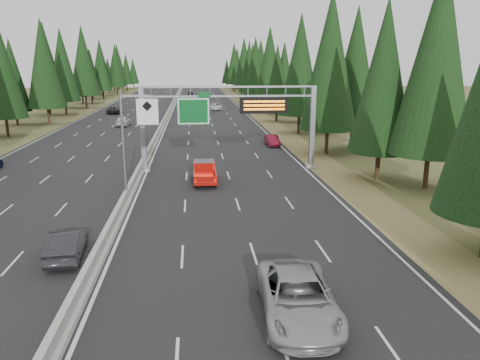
% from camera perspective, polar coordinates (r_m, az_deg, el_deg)
% --- Properties ---
extents(road, '(32.00, 260.00, 0.08)m').
position_cam_1_polar(road, '(89.07, -8.91, 7.50)').
color(road, black).
rests_on(road, ground).
extents(shoulder_right, '(3.60, 260.00, 0.06)m').
position_cam_1_polar(shoulder_right, '(89.84, 2.60, 7.70)').
color(shoulder_right, olive).
rests_on(shoulder_right, ground).
extents(shoulder_left, '(3.60, 260.00, 0.06)m').
position_cam_1_polar(shoulder_left, '(91.81, -20.15, 7.00)').
color(shoulder_left, '#4E5226').
rests_on(shoulder_left, ground).
extents(median_barrier, '(0.70, 260.00, 0.85)m').
position_cam_1_polar(median_barrier, '(89.03, -8.91, 7.74)').
color(median_barrier, gray).
rests_on(median_barrier, road).
extents(sign_gantry, '(16.75, 0.98, 7.80)m').
position_cam_1_polar(sign_gantry, '(43.68, -0.49, 7.98)').
color(sign_gantry, slate).
rests_on(sign_gantry, road).
extents(hov_sign_pole, '(2.80, 0.50, 8.00)m').
position_cam_1_polar(hov_sign_pole, '(34.03, -13.11, 4.98)').
color(hov_sign_pole, slate).
rests_on(hov_sign_pole, road).
extents(tree_row_right, '(11.62, 242.84, 17.71)m').
position_cam_1_polar(tree_row_right, '(84.47, 6.05, 13.41)').
color(tree_row_right, black).
rests_on(tree_row_right, ground).
extents(tree_row_left, '(11.66, 243.28, 18.78)m').
position_cam_1_polar(tree_row_left, '(78.03, -26.40, 12.18)').
color(tree_row_left, black).
rests_on(tree_row_left, ground).
extents(silver_minivan, '(3.15, 6.33, 1.72)m').
position_cam_1_polar(silver_minivan, '(19.05, 7.05, -13.97)').
color(silver_minivan, '#97979C').
rests_on(silver_minivan, road).
extents(red_pickup, '(1.85, 5.19, 1.69)m').
position_cam_1_polar(red_pickup, '(39.86, -4.35, 1.16)').
color(red_pickup, black).
rests_on(red_pickup, road).
extents(car_ahead_green, '(1.65, 4.01, 1.36)m').
position_cam_1_polar(car_ahead_green, '(82.60, -6.18, 7.59)').
color(car_ahead_green, '#16603D').
rests_on(car_ahead_green, road).
extents(car_ahead_dkred, '(1.49, 3.99, 1.30)m').
position_cam_1_polar(car_ahead_dkred, '(57.50, 3.94, 4.84)').
color(car_ahead_dkred, maroon).
rests_on(car_ahead_dkred, road).
extents(car_ahead_dkgrey, '(2.39, 5.66, 1.63)m').
position_cam_1_polar(car_ahead_dkgrey, '(96.00, -4.63, 8.59)').
color(car_ahead_dkgrey, black).
rests_on(car_ahead_dkgrey, road).
extents(car_ahead_white, '(2.94, 5.54, 1.48)m').
position_cam_1_polar(car_ahead_white, '(102.90, -3.07, 8.94)').
color(car_ahead_white, silver).
rests_on(car_ahead_white, road).
extents(car_ahead_far, '(1.78, 4.05, 1.36)m').
position_cam_1_polar(car_ahead_far, '(153.02, -6.07, 10.50)').
color(car_ahead_far, black).
rests_on(car_ahead_far, road).
extents(car_onc_near, '(1.95, 4.63, 1.49)m').
position_cam_1_polar(car_onc_near, '(25.94, -20.35, -7.27)').
color(car_onc_near, black).
rests_on(car_onc_near, road).
extents(car_onc_white, '(2.18, 4.89, 1.64)m').
position_cam_1_polar(car_onc_white, '(78.17, -14.03, 7.00)').
color(car_onc_white, '#BABABA').
rests_on(car_onc_white, road).
extents(car_onc_far, '(2.51, 5.42, 1.51)m').
position_cam_1_polar(car_onc_far, '(98.40, -15.07, 8.26)').
color(car_onc_far, black).
rests_on(car_onc_far, road).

